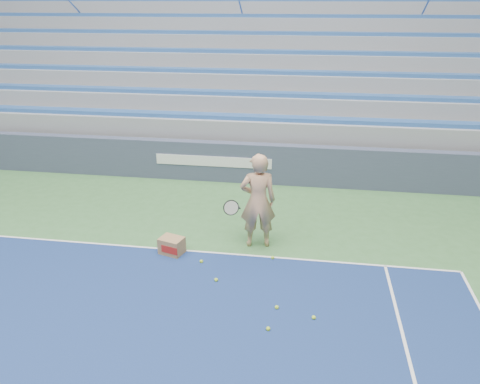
{
  "coord_description": "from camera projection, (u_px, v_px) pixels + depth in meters",
  "views": [
    {
      "loc": [
        2.53,
        3.9,
        4.73
      ],
      "look_at": [
        1.25,
        12.38,
        1.15
      ],
      "focal_mm": 35.0,
      "sensor_mm": 36.0,
      "label": 1
    }
  ],
  "objects": [
    {
      "name": "tennis_ball_5",
      "position": [
        268.0,
        329.0,
        7.16
      ],
      "size": [
        0.07,
        0.07,
        0.07
      ],
      "primitive_type": "sphere",
      "color": "#B7E32E",
      "rests_on": "ground"
    },
    {
      "name": "tennis_player",
      "position": [
        258.0,
        201.0,
        9.29
      ],
      "size": [
        1.01,
        0.92,
        1.98
      ],
      "color": "tan",
      "rests_on": "ground"
    },
    {
      "name": "bleachers",
      "position": [
        244.0,
        66.0,
        17.41
      ],
      "size": [
        31.0,
        9.15,
        7.3
      ],
      "color": "gray",
      "rests_on": "ground"
    },
    {
      "name": "sponsor_barrier",
      "position": [
        215.0,
        161.0,
        12.89
      ],
      "size": [
        30.0,
        0.32,
        1.1
      ],
      "color": "#3B435A",
      "rests_on": "ground"
    },
    {
      "name": "tennis_ball_3",
      "position": [
        201.0,
        261.0,
        8.99
      ],
      "size": [
        0.07,
        0.07,
        0.07
      ],
      "primitive_type": "sphere",
      "color": "#B7E32E",
      "rests_on": "ground"
    },
    {
      "name": "tennis_ball_0",
      "position": [
        273.0,
        258.0,
        9.12
      ],
      "size": [
        0.07,
        0.07,
        0.07
      ],
      "primitive_type": "sphere",
      "color": "#B7E32E",
      "rests_on": "ground"
    },
    {
      "name": "ball_box",
      "position": [
        172.0,
        246.0,
        9.28
      ],
      "size": [
        0.53,
        0.46,
        0.34
      ],
      "color": "#946F47",
      "rests_on": "ground"
    },
    {
      "name": "tennis_ball_2",
      "position": [
        277.0,
        307.0,
        7.66
      ],
      "size": [
        0.07,
        0.07,
        0.07
      ],
      "primitive_type": "sphere",
      "color": "#B7E32E",
      "rests_on": "ground"
    },
    {
      "name": "tennis_ball_1",
      "position": [
        314.0,
        318.0,
        7.41
      ],
      "size": [
        0.07,
        0.07,
        0.07
      ],
      "primitive_type": "sphere",
      "color": "#B7E32E",
      "rests_on": "ground"
    },
    {
      "name": "tennis_ball_4",
      "position": [
        216.0,
        280.0,
        8.4
      ],
      "size": [
        0.07,
        0.07,
        0.07
      ],
      "primitive_type": "sphere",
      "color": "#B7E32E",
      "rests_on": "ground"
    }
  ]
}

